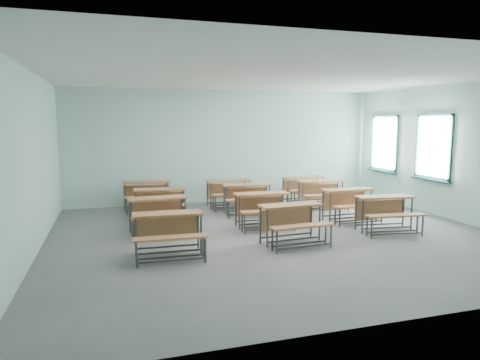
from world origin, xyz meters
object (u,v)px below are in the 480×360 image
object	(u,v)px
desk_unit_r2c0	(160,200)
desk_unit_r2c1	(248,194)
desk_unit_r0c2	(386,208)
desk_unit_r3c1	(230,189)
desk_unit_r2c2	(322,190)
desk_unit_r0c1	(293,218)
desk_unit_r3c2	(305,186)
desk_unit_r1c2	(350,200)
desk_unit_r1c1	(263,205)
desk_unit_r3c0	(147,191)
desk_unit_r0c0	(169,228)
desk_unit_r1c0	(159,210)

from	to	relation	value
desk_unit_r2c0	desk_unit_r2c1	xyz separation A→B (m)	(2.19, 0.12, 0.00)
desk_unit_r0c2	desk_unit_r3c1	world-z (taller)	same
desk_unit_r0c2	desk_unit_r2c2	world-z (taller)	same
desk_unit_r0c1	desk_unit_r2c2	world-z (taller)	same
desk_unit_r2c0	desk_unit_r3c2	xyz separation A→B (m)	(4.20, 1.05, 0.00)
desk_unit_r1c2	desk_unit_r2c1	size ratio (longest dim) A/B	0.96
desk_unit_r1c1	desk_unit_r1c2	distance (m)	2.13
desk_unit_r2c2	desk_unit_r3c2	xyz separation A→B (m)	(-0.08, 0.87, 0.00)
desk_unit_r3c0	desk_unit_r2c1	bearing A→B (deg)	-28.78
desk_unit_r2c1	desk_unit_r1c1	bearing A→B (deg)	-87.20
desk_unit_r2c2	desk_unit_r2c1	bearing A→B (deg)	-171.62
desk_unit_r0c0	desk_unit_r1c0	bearing A→B (deg)	91.94
desk_unit_r1c0	desk_unit_r1c1	bearing A→B (deg)	-7.36
desk_unit_r0c1	desk_unit_r2c2	xyz separation A→B (m)	(2.09, 2.84, 0.00)
desk_unit_r0c0	desk_unit_r0c1	size ratio (longest dim) A/B	0.98
desk_unit_r1c1	desk_unit_r3c2	distance (m)	3.12
desk_unit_r1c1	desk_unit_r2c0	size ratio (longest dim) A/B	0.96
desk_unit_r2c1	desk_unit_r2c0	bearing A→B (deg)	-170.40
desk_unit_r3c1	desk_unit_r2c2	bearing A→B (deg)	-24.32
desk_unit_r3c1	desk_unit_r3c2	world-z (taller)	same
desk_unit_r0c2	desk_unit_r2c2	xyz separation A→B (m)	(-0.16, 2.57, 0.00)
desk_unit_r0c2	desk_unit_r1c2	distance (m)	1.11
desk_unit_r2c0	desk_unit_r3c0	world-z (taller)	same
desk_unit_r0c2	desk_unit_r1c0	xyz separation A→B (m)	(-4.59, 1.23, 0.00)
desk_unit_r0c2	desk_unit_r2c0	distance (m)	5.04
desk_unit_r2c0	desk_unit_r3c1	xyz separation A→B (m)	(1.99, 1.05, 0.00)
desk_unit_r0c0	desk_unit_r2c1	world-z (taller)	same
desk_unit_r1c0	desk_unit_r3c1	distance (m)	3.07
desk_unit_r3c1	desk_unit_r1c1	bearing A→B (deg)	-90.68
desk_unit_r0c1	desk_unit_r3c2	distance (m)	4.23
desk_unit_r3c0	desk_unit_r3c1	bearing A→B (deg)	-9.26
desk_unit_r0c2	desk_unit_r1c1	bearing A→B (deg)	161.58
desk_unit_r1c1	desk_unit_r3c1	distance (m)	2.31
desk_unit_r2c1	desk_unit_r3c1	bearing A→B (deg)	108.75
desk_unit_r1c2	desk_unit_r2c2	xyz separation A→B (m)	(0.05, 1.48, 0.00)
desk_unit_r1c1	desk_unit_r2c1	bearing A→B (deg)	88.46
desk_unit_r1c1	desk_unit_r3c1	size ratio (longest dim) A/B	0.98
desk_unit_r1c1	desk_unit_r2c1	xyz separation A→B (m)	(0.09, 1.38, 0.00)
desk_unit_r0c1	desk_unit_r3c1	distance (m)	3.72
desk_unit_r1c0	desk_unit_r2c1	world-z (taller)	same
desk_unit_r1c2	desk_unit_r2c1	world-z (taller)	same
desk_unit_r0c2	desk_unit_r3c0	bearing A→B (deg)	148.69
desk_unit_r2c1	desk_unit_r1c2	bearing A→B (deg)	-28.52
desk_unit_r3c0	desk_unit_r2c0	bearing A→B (deg)	-83.68
desk_unit_r0c2	desk_unit_r1c0	bearing A→B (deg)	172.36
desk_unit_r1c1	desk_unit_r1c2	world-z (taller)	same
desk_unit_r1c1	desk_unit_r2c2	size ratio (longest dim) A/B	0.95
desk_unit_r2c0	desk_unit_r3c1	bearing A→B (deg)	33.61
desk_unit_r0c0	desk_unit_r1c2	size ratio (longest dim) A/B	1.00
desk_unit_r0c1	desk_unit_r3c0	size ratio (longest dim) A/B	1.02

